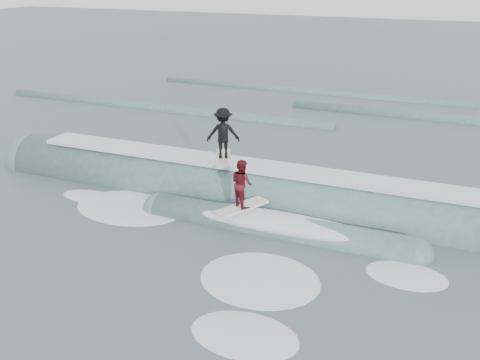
% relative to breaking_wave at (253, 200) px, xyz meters
% --- Properties ---
extents(ground, '(160.00, 160.00, 0.00)m').
position_rel_breaking_wave_xyz_m(ground, '(-0.21, -3.44, -0.03)').
color(ground, '#3B5156').
rests_on(ground, ground).
extents(breaking_wave, '(23.33, 4.10, 2.65)m').
position_rel_breaking_wave_xyz_m(breaking_wave, '(0.00, 0.00, 0.00)').
color(breaking_wave, '#3C6465').
rests_on(breaking_wave, ground).
extents(surfer_black, '(1.42, 2.05, 2.02)m').
position_rel_breaking_wave_xyz_m(surfer_black, '(-1.30, 0.26, 2.36)').
color(surfer_black, silver).
rests_on(surfer_black, ground).
extents(surfer_red, '(1.42, 2.03, 1.76)m').
position_rel_breaking_wave_xyz_m(surfer_red, '(0.34, -1.94, 1.39)').
color(surfer_red, silver).
rests_on(surfer_red, ground).
extents(whitewater, '(14.09, 7.39, 0.10)m').
position_rel_breaking_wave_xyz_m(whitewater, '(0.27, -4.13, -0.03)').
color(whitewater, white).
rests_on(whitewater, ground).
extents(far_swells, '(40.49, 8.65, 0.80)m').
position_rel_breaking_wave_xyz_m(far_swells, '(-0.59, 14.22, -0.03)').
color(far_swells, '#3C6465').
rests_on(far_swells, ground).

